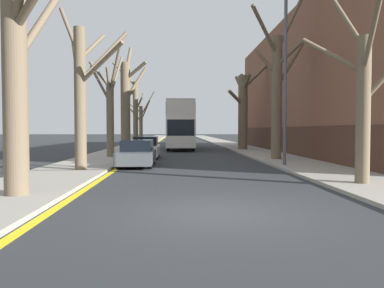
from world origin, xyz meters
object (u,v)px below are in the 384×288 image
object	(u,v)px
street_tree_left_2	(110,110)
street_tree_right_2	(243,108)
street_tree_right_1	(278,88)
street_tree_left_5	(141,121)
street_tree_right_0	(362,96)
double_decker_bus	(180,123)
street_tree_left_4	(134,108)
parked_car_0	(137,154)
street_tree_left_0	(17,55)
street_tree_left_3	(126,103)
parked_car_1	(146,148)
lamp_post	(283,71)
street_tree_left_1	(82,89)

from	to	relation	value
street_tree_left_2	street_tree_right_2	xyz separation A→B (m)	(10.38, 9.27, 0.65)
street_tree_right_1	street_tree_left_2	bearing A→B (deg)	167.49
street_tree_left_5	street_tree_right_0	bearing A→B (deg)	-72.70
street_tree_right_2	street_tree_left_2	bearing A→B (deg)	-138.23
street_tree_right_0	double_decker_bus	xyz separation A→B (m)	(-5.72, 24.20, -0.44)
street_tree_left_4	double_decker_bus	distance (m)	5.71
parked_car_0	street_tree_left_0	bearing A→B (deg)	-103.27
street_tree_left_3	parked_car_0	xyz separation A→B (m)	(2.14, -11.99, -3.44)
street_tree_left_2	double_decker_bus	xyz separation A→B (m)	(4.67, 11.62, -0.66)
street_tree_left_3	street_tree_right_1	world-z (taller)	street_tree_right_1
street_tree_left_3	street_tree_right_1	bearing A→B (deg)	-41.69
street_tree_left_0	street_tree_left_2	bearing A→B (deg)	90.46
double_decker_bus	parked_car_1	world-z (taller)	double_decker_bus
street_tree_left_0	lamp_post	xyz separation A→B (m)	(9.49, 8.18, 0.92)
street_tree_left_5	parked_car_1	distance (m)	21.12
street_tree_left_1	street_tree_right_2	size ratio (longest dim) A/B	0.99
street_tree_left_2	double_decker_bus	size ratio (longest dim) A/B	0.70
street_tree_left_2	street_tree_right_2	bearing A→B (deg)	41.77
street_tree_right_0	street_tree_right_2	size ratio (longest dim) A/B	0.90
street_tree_left_5	lamp_post	distance (m)	28.94
street_tree_right_1	lamp_post	xyz separation A→B (m)	(-0.78, -3.93, 0.41)
street_tree_left_3	street_tree_right_0	world-z (taller)	street_tree_left_3
street_tree_left_5	parked_car_0	distance (m)	26.36
street_tree_right_0	street_tree_right_1	world-z (taller)	street_tree_right_1
street_tree_right_0	lamp_post	xyz separation A→B (m)	(-0.78, 6.34, 1.81)
double_decker_bus	parked_car_1	size ratio (longest dim) A/B	2.70
street_tree_left_5	double_decker_bus	xyz separation A→B (m)	(4.73, -9.36, -0.37)
street_tree_left_2	street_tree_right_0	size ratio (longest dim) A/B	1.05
street_tree_left_5	street_tree_right_1	world-z (taller)	street_tree_right_1
street_tree_left_5	street_tree_right_0	xyz separation A→B (m)	(10.45, -33.55, 0.07)
street_tree_left_1	street_tree_left_0	bearing A→B (deg)	-90.29
street_tree_left_3	street_tree_right_2	distance (m)	10.52
parked_car_0	street_tree_right_2	bearing A→B (deg)	60.78
street_tree_left_3	parked_car_1	size ratio (longest dim) A/B	2.26
street_tree_right_1	parked_car_1	size ratio (longest dim) A/B	2.52
parked_car_0	parked_car_1	bearing A→B (deg)	90.00
street_tree_left_1	street_tree_left_3	world-z (taller)	street_tree_left_3
street_tree_left_3	street_tree_left_5	xyz separation A→B (m)	(-0.21, 14.17, -1.19)
street_tree_right_0	street_tree_right_1	size ratio (longest dim) A/B	0.72
street_tree_right_1	parked_car_1	xyz separation A→B (m)	(-8.09, 2.41, -3.70)
parked_car_0	lamp_post	xyz separation A→B (m)	(7.31, -1.06, 4.13)
street_tree_left_5	double_decker_bus	size ratio (longest dim) A/B	0.61
street_tree_left_2	street_tree_left_4	bearing A→B (deg)	90.20
street_tree_left_4	street_tree_left_5	world-z (taller)	street_tree_left_4
street_tree_right_0	lamp_post	distance (m)	6.64
street_tree_left_5	street_tree_right_2	bearing A→B (deg)	-48.28
street_tree_right_2	street_tree_left_3	bearing A→B (deg)	-166.47
street_tree_right_0	street_tree_right_1	distance (m)	10.37
street_tree_left_1	parked_car_1	bearing A→B (deg)	74.79
street_tree_left_2	street_tree_left_3	xyz separation A→B (m)	(0.16, 6.81, 0.89)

